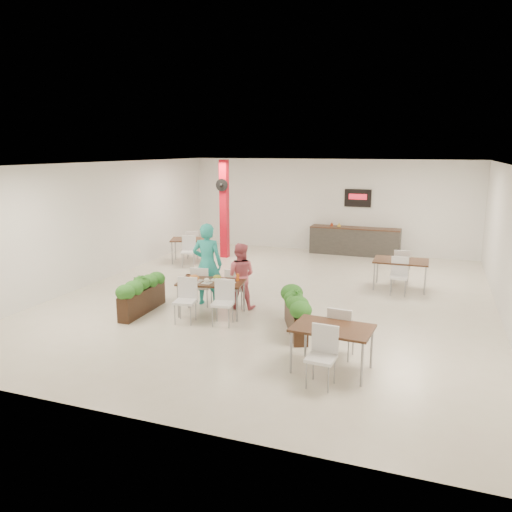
# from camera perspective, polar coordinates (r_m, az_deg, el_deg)

# --- Properties ---
(ground) EXTENTS (12.00, 12.00, 0.00)m
(ground) POSITION_cam_1_polar(r_m,az_deg,el_deg) (12.23, 2.26, -4.69)
(ground) COLOR beige
(ground) RESTS_ON ground
(room_shell) EXTENTS (10.10, 12.10, 3.22)m
(room_shell) POSITION_cam_1_polar(r_m,az_deg,el_deg) (11.80, 2.34, 4.68)
(room_shell) COLOR white
(room_shell) RESTS_ON ground
(red_column) EXTENTS (0.40, 0.41, 3.20)m
(red_column) POSITION_cam_1_polar(r_m,az_deg,el_deg) (16.43, -3.65, 5.50)
(red_column) COLOR red
(red_column) RESTS_ON ground
(service_counter) EXTENTS (3.00, 0.64, 2.20)m
(service_counter) POSITION_cam_1_polar(r_m,az_deg,el_deg) (17.27, 11.21, 1.76)
(service_counter) COLOR #2B2826
(service_counter) RESTS_ON ground
(main_table) EXTENTS (1.51, 1.80, 0.92)m
(main_table) POSITION_cam_1_polar(r_m,az_deg,el_deg) (10.82, -5.17, -3.47)
(main_table) COLOR black
(main_table) RESTS_ON ground
(diner_man) EXTENTS (0.76, 0.56, 1.90)m
(diner_man) POSITION_cam_1_polar(r_m,az_deg,el_deg) (11.48, -5.58, -0.94)
(diner_man) COLOR teal
(diner_man) RESTS_ON ground
(diner_woman) EXTENTS (0.81, 0.68, 1.49)m
(diner_woman) POSITION_cam_1_polar(r_m,az_deg,el_deg) (11.22, -1.86, -2.28)
(diner_woman) COLOR #D9606F
(diner_woman) RESTS_ON ground
(planter_left) EXTENTS (0.45, 1.70, 0.88)m
(planter_left) POSITION_cam_1_polar(r_m,az_deg,el_deg) (11.25, -12.90, -3.93)
(planter_left) COLOR black
(planter_left) RESTS_ON ground
(planter_right) EXTENTS (0.91, 1.58, 0.87)m
(planter_right) POSITION_cam_1_polar(r_m,az_deg,el_deg) (9.84, 4.57, -6.04)
(planter_right) COLOR black
(planter_right) RESTS_ON ground
(side_table_a) EXTENTS (1.41, 1.66, 0.92)m
(side_table_a) POSITION_cam_1_polar(r_m,az_deg,el_deg) (15.94, -7.49, 1.54)
(side_table_a) COLOR black
(side_table_a) RESTS_ON ground
(side_table_b) EXTENTS (1.36, 1.62, 0.92)m
(side_table_b) POSITION_cam_1_polar(r_m,az_deg,el_deg) (13.32, 16.22, -0.91)
(side_table_b) COLOR black
(side_table_b) RESTS_ON ground
(side_table_c) EXTENTS (1.32, 1.65, 0.92)m
(side_table_c) POSITION_cam_1_polar(r_m,az_deg,el_deg) (8.20, 8.72, -8.80)
(side_table_c) COLOR black
(side_table_c) RESTS_ON ground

